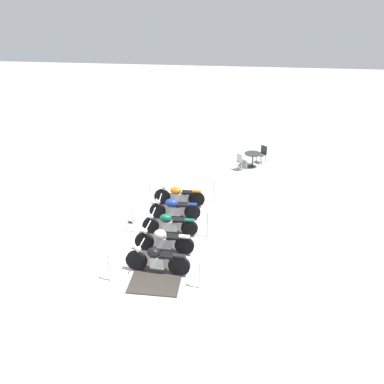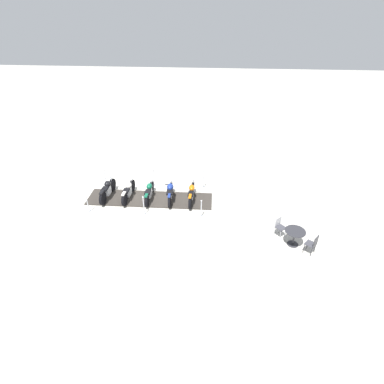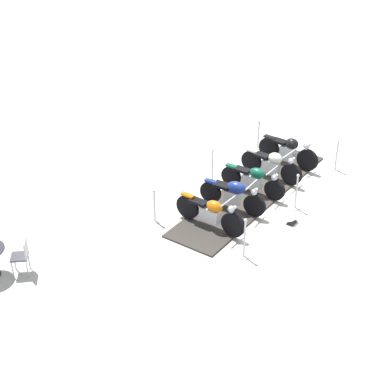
% 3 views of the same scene
% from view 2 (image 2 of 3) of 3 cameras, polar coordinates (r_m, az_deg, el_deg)
% --- Properties ---
extents(ground_plane, '(80.00, 80.00, 0.00)m').
position_cam_2_polar(ground_plane, '(17.11, -7.80, -1.35)').
color(ground_plane, beige).
extents(display_platform, '(1.67, 6.82, 0.05)m').
position_cam_2_polar(display_platform, '(17.10, -7.80, -1.28)').
color(display_platform, '#38332D').
rests_on(display_platform, ground_plane).
extents(motorcycle_copper, '(2.21, 0.66, 1.03)m').
position_cam_2_polar(motorcycle_copper, '(16.56, -0.08, -0.12)').
color(motorcycle_copper, black).
rests_on(motorcycle_copper, display_platform).
extents(motorcycle_navy, '(2.08, 0.68, 0.97)m').
position_cam_2_polar(motorcycle_navy, '(16.66, -4.04, 0.13)').
color(motorcycle_navy, black).
rests_on(motorcycle_navy, display_platform).
extents(motorcycle_forest, '(2.13, 0.69, 0.94)m').
position_cam_2_polar(motorcycle_forest, '(16.87, -7.90, 0.11)').
color(motorcycle_forest, black).
rests_on(motorcycle_forest, display_platform).
extents(motorcycle_cream, '(2.14, 0.78, 1.01)m').
position_cam_2_polar(motorcycle_cream, '(17.12, -11.67, 0.32)').
color(motorcycle_cream, black).
rests_on(motorcycle_cream, display_platform).
extents(motorcycle_black, '(2.17, 0.68, 1.05)m').
position_cam_2_polar(motorcycle_black, '(17.45, -15.33, 0.49)').
color(motorcycle_black, black).
rests_on(motorcycle_black, display_platform).
extents(stanchion_left_rear, '(0.33, 0.33, 1.03)m').
position_cam_2_polar(stanchion_left_rear, '(16.63, -18.63, -2.66)').
color(stanchion_left_rear, silver).
rests_on(stanchion_left_rear, ground_plane).
extents(stanchion_right_front, '(0.31, 0.31, 1.14)m').
position_cam_2_polar(stanchion_right_front, '(17.80, 2.14, 1.84)').
color(stanchion_right_front, silver).
rests_on(stanchion_right_front, ground_plane).
extents(stanchion_right_mid, '(0.30, 0.30, 1.11)m').
position_cam_2_polar(stanchion_right_mid, '(18.11, -7.04, 2.14)').
color(stanchion_right_mid, silver).
rests_on(stanchion_right_mid, ground_plane).
extents(stanchion_right_rear, '(0.35, 0.35, 1.06)m').
position_cam_2_polar(stanchion_right_rear, '(18.89, -15.68, 2.20)').
color(stanchion_right_rear, silver).
rests_on(stanchion_right_rear, ground_plane).
extents(stanchion_left_mid, '(0.31, 0.31, 1.10)m').
position_cam_2_polar(stanchion_left_mid, '(15.75, -8.87, -3.05)').
color(stanchion_left_mid, silver).
rests_on(stanchion_left_mid, ground_plane).
extents(stanchion_left_front, '(0.30, 0.30, 1.02)m').
position_cam_2_polar(stanchion_left_front, '(15.41, 1.71, -3.61)').
color(stanchion_left_front, silver).
rests_on(stanchion_left_front, ground_plane).
extents(info_placard, '(0.21, 0.35, 0.18)m').
position_cam_2_polar(info_placard, '(18.39, -4.44, 1.60)').
color(info_placard, '#333338').
rests_on(info_placard, ground_plane).
extents(cafe_table, '(0.90, 0.90, 0.77)m').
position_cam_2_polar(cafe_table, '(14.35, 18.47, -7.41)').
color(cafe_table, '#2D2D33').
rests_on(cafe_table, ground_plane).
extents(cafe_chair_near_table, '(0.57, 0.57, 0.93)m').
position_cam_2_polar(cafe_chair_near_table, '(14.70, 15.88, -6.02)').
color(cafe_chair_near_table, '#B7B7BC').
rests_on(cafe_chair_near_table, ground_plane).
extents(cafe_chair_across_table, '(0.56, 0.56, 0.96)m').
position_cam_2_polar(cafe_chair_across_table, '(14.15, 21.39, -8.85)').
color(cafe_chair_across_table, '#2D2D33').
rests_on(cafe_chair_across_table, ground_plane).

